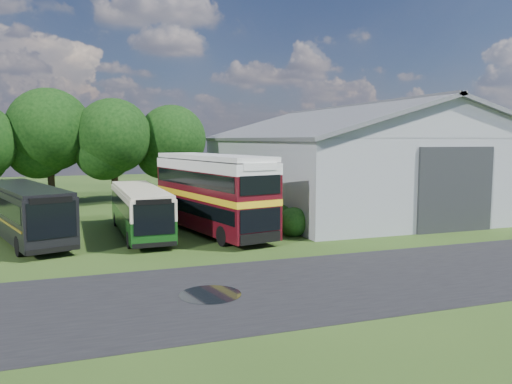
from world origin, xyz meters
name	(u,v)px	position (x,y,z in m)	size (l,w,h in m)	color
ground	(228,270)	(0.00, 0.00, 0.00)	(120.00, 120.00, 0.00)	#213A12
asphalt_road	(325,283)	(3.00, -3.00, 0.00)	(60.00, 8.00, 0.02)	black
puddle	(210,295)	(-1.50, -3.00, 0.00)	(2.20, 2.20, 0.01)	black
storage_shed	(351,155)	(15.00, 15.98, 4.17)	(18.80, 24.80, 8.15)	gray
tree_mid	(49,130)	(-8.00, 24.80, 6.18)	(6.80, 6.80, 9.60)	black
tree_right_a	(113,136)	(-3.00, 23.80, 5.69)	(6.26, 6.26, 8.83)	black
tree_right_b	(172,139)	(2.00, 24.60, 5.44)	(5.98, 5.98, 8.45)	black
shrub_front	(293,236)	(5.60, 6.00, 0.00)	(1.70, 1.70, 1.70)	#194714
shrub_mid	(280,230)	(5.60, 8.00, 0.00)	(1.60, 1.60, 1.60)	#194714
shrub_back	(268,224)	(5.60, 10.00, 0.00)	(1.80, 1.80, 1.80)	#194714
bus_green_single	(140,210)	(-2.56, 9.07, 1.44)	(2.57, 9.90, 2.71)	black
bus_maroon_double	(212,194)	(1.49, 8.36, 2.27)	(4.89, 10.91, 4.55)	black
bus_dark_single	(25,211)	(-8.56, 9.51, 1.58)	(5.64, 11.02, 2.97)	black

